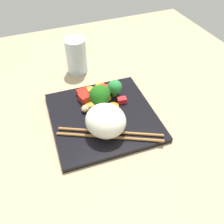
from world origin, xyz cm
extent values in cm
cube|color=tan|center=(0.00, 0.00, -1.00)|extent=(110.00, 110.00, 2.00)
cube|color=black|center=(0.00, 0.00, 0.63)|extent=(26.46, 26.46, 1.25)
ellipsoid|color=silver|center=(1.31, 5.47, 4.80)|extent=(12.49, 12.64, 7.09)
cylinder|color=#559341|center=(-5.41, -5.94, 2.05)|extent=(1.87, 1.76, 1.72)
sphere|color=#2A853B|center=(-5.56, -5.78, 4.14)|extent=(3.84, 3.84, 3.84)
cylinder|color=#54993B|center=(-1.46, -3.94, 2.53)|extent=(1.79, 1.63, 2.67)
sphere|color=#166C12|center=(-1.57, -3.81, 4.91)|extent=(3.65, 3.65, 3.65)
cylinder|color=#549447|center=(0.63, -1.96, 2.71)|extent=(2.21, 2.07, 3.01)
sphere|color=#1E6216|center=(0.33, -1.97, 5.98)|extent=(5.14, 5.14, 5.14)
cylinder|color=orange|center=(-3.17, -5.23, 1.59)|extent=(2.83, 2.83, 0.68)
cylinder|color=orange|center=(-3.15, -10.42, 1.59)|extent=(4.19, 4.19, 0.68)
cylinder|color=orange|center=(-1.20, -8.13, 1.53)|extent=(2.82, 2.82, 0.55)
cylinder|color=orange|center=(-3.38, -1.47, 1.57)|extent=(3.77, 3.77, 0.64)
cylinder|color=gold|center=(1.86, -4.73, 1.46)|extent=(2.76, 2.76, 0.42)
cylinder|color=orange|center=(-0.25, -10.65, 1.47)|extent=(2.60, 2.60, 0.43)
cube|color=red|center=(2.47, -8.99, 2.08)|extent=(3.03, 2.86, 1.65)
cube|color=red|center=(-3.51, -8.08, 2.11)|extent=(4.07, 4.05, 1.70)
cube|color=red|center=(2.59, -6.84, 2.21)|extent=(3.21, 3.29, 1.90)
cube|color=red|center=(-6.23, -2.60, 1.94)|extent=(2.54, 1.97, 1.38)
ellipsoid|color=tan|center=(-6.32, -8.28, 2.48)|extent=(4.73, 4.37, 2.45)
ellipsoid|color=tan|center=(3.51, -2.96, 2.08)|extent=(3.27, 3.19, 1.65)
ellipsoid|color=tan|center=(-1.23, -6.00, 2.16)|extent=(4.14, 4.11, 1.81)
ellipsoid|color=tan|center=(0.14, 0.15, 2.49)|extent=(4.75, 4.57, 2.47)
ellipsoid|color=tan|center=(-2.09, 0.40, 2.57)|extent=(4.45, 4.50, 2.63)
cylinder|color=olive|center=(1.24, 7.71, 1.58)|extent=(22.04, 11.71, 0.66)
cylinder|color=olive|center=(0.51, 6.29, 1.58)|extent=(22.04, 11.71, 0.66)
cylinder|color=silver|center=(-0.34, -22.79, 5.30)|extent=(6.23, 6.23, 10.59)
camera|label=1|loc=(14.32, 41.64, 44.20)|focal=39.57mm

